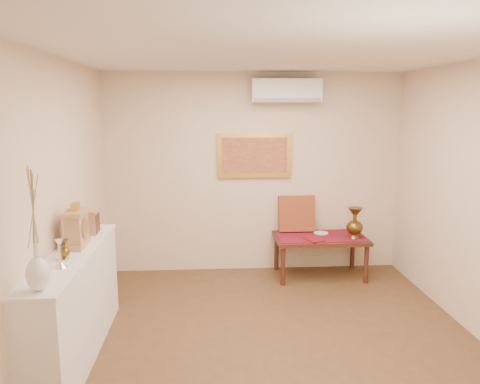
{
  "coord_description": "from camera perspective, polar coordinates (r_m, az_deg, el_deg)",
  "views": [
    {
      "loc": [
        -0.61,
        -4.03,
        2.24
      ],
      "look_at": [
        -0.27,
        1.15,
        1.3
      ],
      "focal_mm": 35.0,
      "sensor_mm": 36.0,
      "label": 1
    }
  ],
  "objects": [
    {
      "name": "low_table",
      "position": [
        6.33,
        9.74,
        -5.94
      ],
      "size": [
        1.2,
        0.7,
        0.55
      ],
      "color": "#492015",
      "rests_on": "floor"
    },
    {
      "name": "cushion",
      "position": [
        6.46,
        6.92,
        -2.62
      ],
      "size": [
        0.49,
        0.2,
        0.5
      ],
      "primitive_type": "cube",
      "rotation": [
        -0.21,
        0.0,
        0.0
      ],
      "color": "maroon",
      "rests_on": "table_cloth"
    },
    {
      "name": "wooden_chest",
      "position": [
        4.95,
        -17.81,
        -3.47
      ],
      "size": [
        0.16,
        0.21,
        0.24
      ],
      "color": "tan",
      "rests_on": "display_ledge"
    },
    {
      "name": "floor",
      "position": [
        4.65,
        4.43,
        -18.52
      ],
      "size": [
        4.5,
        4.5,
        0.0
      ],
      "primitive_type": "plane",
      "color": "brown",
      "rests_on": "ground"
    },
    {
      "name": "wall_back",
      "position": [
        6.37,
        1.74,
        2.27
      ],
      "size": [
        4.0,
        0.02,
        2.7
      ],
      "primitive_type": "cube",
      "color": "beige",
      "rests_on": "ground"
    },
    {
      "name": "table_cloth",
      "position": [
        6.31,
        9.75,
        -5.33
      ],
      "size": [
        1.14,
        0.59,
        0.01
      ],
      "primitive_type": "cube",
      "color": "maroon",
      "rests_on": "low_table"
    },
    {
      "name": "white_vase",
      "position": [
        3.48,
        -23.76,
        -4.26
      ],
      "size": [
        0.17,
        0.17,
        0.87
      ],
      "primitive_type": null,
      "color": "white",
      "rests_on": "display_ledge"
    },
    {
      "name": "ceiling",
      "position": [
        4.1,
        4.97,
        16.72
      ],
      "size": [
        4.5,
        4.5,
        0.0
      ],
      "primitive_type": "plane",
      "rotation": [
        3.14,
        0.0,
        0.0
      ],
      "color": "silver",
      "rests_on": "ground"
    },
    {
      "name": "plate",
      "position": [
        6.44,
        9.85,
        -4.94
      ],
      "size": [
        0.19,
        0.19,
        0.01
      ],
      "primitive_type": "cylinder",
      "color": "white",
      "rests_on": "table_cloth"
    },
    {
      "name": "wall_front",
      "position": [
        2.08,
        14.08,
        -15.3
      ],
      "size": [
        4.0,
        0.02,
        2.7
      ],
      "primitive_type": "cube",
      "color": "beige",
      "rests_on": "ground"
    },
    {
      "name": "brass_urn_small",
      "position": [
        4.2,
        -20.69,
        -6.25
      ],
      "size": [
        0.1,
        0.1,
        0.22
      ],
      "primitive_type": null,
      "color": "brown",
      "rests_on": "display_ledge"
    },
    {
      "name": "brass_urn_tall",
      "position": [
        6.26,
        13.83,
        -3.29
      ],
      "size": [
        0.22,
        0.22,
        0.49
      ],
      "primitive_type": null,
      "color": "brown",
      "rests_on": "table_cloth"
    },
    {
      "name": "wall_left",
      "position": [
        4.36,
        -22.36,
        -2.26
      ],
      "size": [
        0.02,
        4.5,
        2.7
      ],
      "primitive_type": "cube",
      "color": "beige",
      "rests_on": "ground"
    },
    {
      "name": "mantel_clock",
      "position": [
        4.52,
        -19.28,
        -4.15
      ],
      "size": [
        0.17,
        0.36,
        0.41
      ],
      "color": "tan",
      "rests_on": "display_ledge"
    },
    {
      "name": "painting",
      "position": [
        6.31,
        1.77,
        4.48
      ],
      "size": [
        1.0,
        0.06,
        0.6
      ],
      "color": "gold",
      "rests_on": "wall_back"
    },
    {
      "name": "ac_unit",
      "position": [
        6.23,
        5.66,
        12.17
      ],
      "size": [
        0.9,
        0.25,
        0.3
      ],
      "color": "silver",
      "rests_on": "wall_back"
    },
    {
      "name": "candlestick",
      "position": [
        4.0,
        -21.12,
        -7.02
      ],
      "size": [
        0.11,
        0.11,
        0.23
      ],
      "primitive_type": null,
      "color": "silver",
      "rests_on": "display_ledge"
    },
    {
      "name": "menu",
      "position": [
        6.12,
        8.99,
        -5.72
      ],
      "size": [
        0.26,
        0.3,
        0.01
      ],
      "primitive_type": "cube",
      "rotation": [
        0.0,
        0.0,
        0.39
      ],
      "color": "maroon",
      "rests_on": "table_cloth"
    },
    {
      "name": "display_ledge",
      "position": [
        4.56,
        -19.47,
        -12.86
      ],
      "size": [
        0.37,
        2.02,
        0.98
      ],
      "color": "white",
      "rests_on": "floor"
    }
  ]
}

